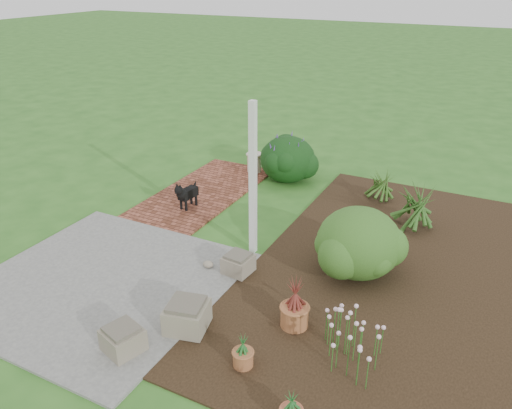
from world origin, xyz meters
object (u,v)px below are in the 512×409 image
at_px(black_dog, 186,193).
at_px(evergreen_shrub, 359,241).
at_px(stone_trough_near, 123,340).
at_px(cream_ceramic_urn, 254,163).

bearing_deg(black_dog, evergreen_shrub, -3.92).
xyz_separation_m(stone_trough_near, evergreen_shrub, (1.99, 2.96, 0.38)).
bearing_deg(stone_trough_near, black_dog, 113.18).
height_order(cream_ceramic_urn, evergreen_shrub, evergreen_shrub).
bearing_deg(black_dog, stone_trough_near, -59.92).
relative_size(stone_trough_near, black_dog, 0.69).
distance_m(black_dog, cream_ceramic_urn, 2.32).
relative_size(black_dog, evergreen_shrub, 0.49).
distance_m(stone_trough_near, evergreen_shrub, 3.59).
height_order(stone_trough_near, cream_ceramic_urn, cream_ceramic_urn).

